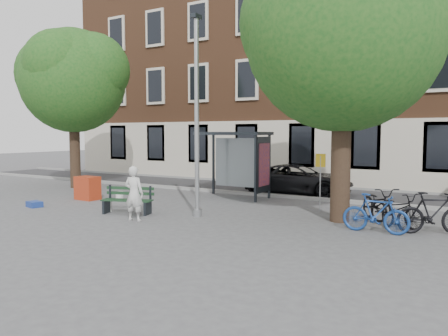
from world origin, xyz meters
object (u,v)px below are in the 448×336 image
object	(u,v)px
bike_b	(376,213)
bench	(128,202)
bike_a	(396,209)
red_stand	(88,188)
bus_shelter	(243,150)
notice_sign	(320,170)
bike_d	(433,213)
painter	(134,194)
bike_c	(378,204)
car_dark	(298,179)
lamppost	(197,126)

from	to	relation	value
bike_b	bench	bearing A→B (deg)	100.12
bike_a	red_stand	bearing A→B (deg)	128.19
bus_shelter	notice_sign	size ratio (longest dim) A/B	1.50
red_stand	bike_b	bearing A→B (deg)	-0.87
bus_shelter	bike_b	size ratio (longest dim) A/B	1.68
bike_b	bike_d	distance (m)	1.43
bike_a	notice_sign	size ratio (longest dim) A/B	0.97
red_stand	notice_sign	world-z (taller)	notice_sign
bench	notice_sign	xyz separation A→B (m)	(5.19, 3.45, 0.99)
bench	bike_b	bearing A→B (deg)	-9.22
painter	bike_d	distance (m)	8.14
bench	bike_c	world-z (taller)	bike_c
red_stand	painter	bearing A→B (deg)	-26.39
bike_b	notice_sign	size ratio (longest dim) A/B	0.89
bench	red_stand	size ratio (longest dim) A/B	1.90
painter	bike_d	world-z (taller)	painter
bus_shelter	bike_b	xyz separation A→B (m)	(5.82, -3.60, -1.41)
painter	bike_b	bearing A→B (deg)	-173.48
painter	bench	xyz separation A→B (m)	(-0.99, 0.78, -0.42)
bus_shelter	bike_c	size ratio (longest dim) A/B	1.43
bench	car_dark	bearing A→B (deg)	48.06
bus_shelter	painter	size ratio (longest dim) A/B	1.76
painter	car_dark	size ratio (longest dim) A/B	0.36
bus_shelter	red_stand	bearing A→B (deg)	-145.39
bus_shelter	bike_d	size ratio (longest dim) A/B	1.57
bike_d	red_stand	world-z (taller)	bike_d
bike_b	red_stand	bearing A→B (deg)	89.80
lamppost	bench	size ratio (longest dim) A/B	3.57
bike_a	bike_b	distance (m)	1.19
bike_c	notice_sign	size ratio (longest dim) A/B	1.04
lamppost	bike_c	distance (m)	5.81
painter	bike_a	distance (m)	7.44
bike_b	red_stand	size ratio (longest dim) A/B	1.88
lamppost	bike_b	distance (m)	5.71
car_dark	bike_d	bearing A→B (deg)	-139.99
bike_d	bike_a	bearing A→B (deg)	35.87
bike_a	red_stand	distance (m)	11.16
bench	notice_sign	distance (m)	6.31
lamppost	bench	world-z (taller)	lamppost
red_stand	lamppost	bearing A→B (deg)	-6.79
bike_d	car_dark	xyz separation A→B (m)	(-5.66, 5.22, 0.08)
bike_c	bike_d	world-z (taller)	bike_d
bike_c	red_stand	world-z (taller)	bike_c
lamppost	car_dark	xyz separation A→B (m)	(0.84, 6.34, -2.16)
bus_shelter	lamppost	bearing A→B (deg)	-81.57
bike_b	bike_a	bearing A→B (deg)	-14.69
car_dark	bike_c	bearing A→B (deg)	-143.84
bike_a	red_stand	xyz separation A→B (m)	(-11.12, -0.98, -0.03)
bike_a	bike_c	distance (m)	0.63
bike_c	notice_sign	world-z (taller)	notice_sign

